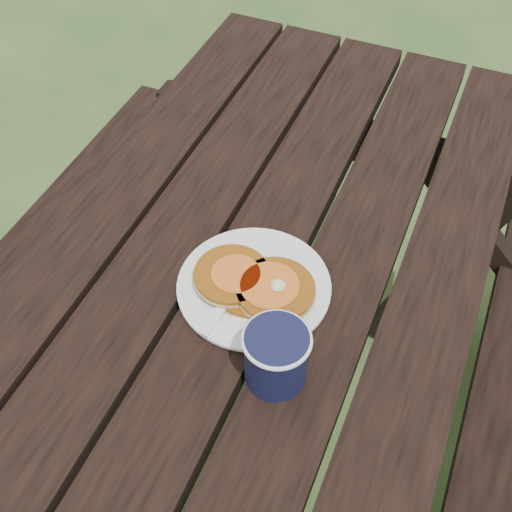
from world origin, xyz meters
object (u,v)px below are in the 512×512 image
at_px(plate, 254,287).
at_px(coffee_cup, 276,355).
at_px(picnic_table, 222,441).
at_px(pancake_stack, 255,284).

bearing_deg(plate, coffee_cup, -55.86).
relative_size(picnic_table, plate, 7.33).
bearing_deg(plate, pancake_stack, -60.95).
xyz_separation_m(picnic_table, pancake_stack, (0.03, 0.10, 0.41)).
height_order(picnic_table, coffee_cup, coffee_cup).
height_order(plate, pancake_stack, pancake_stack).
bearing_deg(pancake_stack, plate, 119.05).
bearing_deg(pancake_stack, picnic_table, -105.89).
bearing_deg(picnic_table, coffee_cup, -12.25).
distance_m(pancake_stack, coffee_cup, 0.16).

